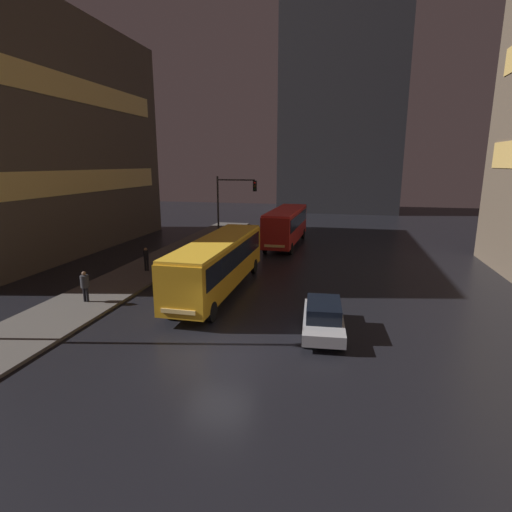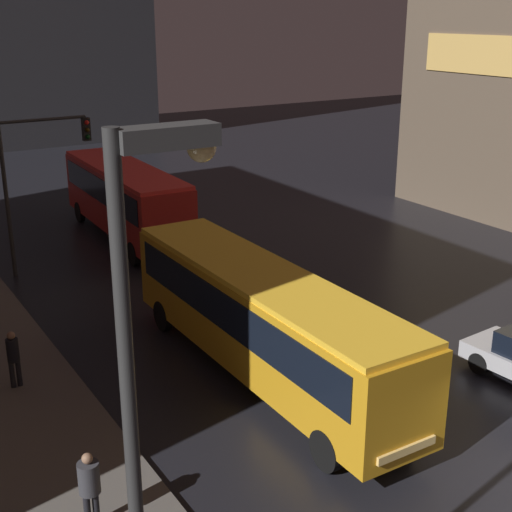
{
  "view_description": "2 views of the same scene",
  "coord_description": "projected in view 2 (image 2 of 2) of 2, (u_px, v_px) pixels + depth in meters",
  "views": [
    {
      "loc": [
        4.61,
        -13.83,
        7.43
      ],
      "look_at": [
        -0.85,
        10.5,
        1.62
      ],
      "focal_mm": 28.0,
      "sensor_mm": 36.0,
      "label": 1
    },
    {
      "loc": [
        -12.23,
        -7.67,
        9.95
      ],
      "look_at": [
        -0.99,
        10.39,
        2.62
      ],
      "focal_mm": 50.0,
      "sensor_mm": 36.0,
      "label": 2
    }
  ],
  "objects": [
    {
      "name": "traffic_light_main",
      "position": [
        35.0,
        166.0,
        27.42
      ],
      "size": [
        3.56,
        0.35,
        6.33
      ],
      "color": "#2D2D2D",
      "rests_on": "ground"
    },
    {
      "name": "sidewalk_left",
      "position": [
        9.0,
        402.0,
        19.01
      ],
      "size": [
        4.0,
        48.0,
        0.15
      ],
      "color": "#56514C",
      "rests_on": "ground"
    },
    {
      "name": "street_lamp_sidewalk",
      "position": [
        147.0,
        395.0,
        8.1
      ],
      "size": [
        1.25,
        0.36,
        8.72
      ],
      "color": "#2D2D2D",
      "rests_on": "sidewalk_left"
    },
    {
      "name": "pedestrian_mid",
      "position": [
        89.0,
        482.0,
        14.0
      ],
      "size": [
        0.52,
        0.52,
        1.69
      ],
      "rotation": [
        0.0,
        0.0,
        4.92
      ],
      "color": "black",
      "rests_on": "sidewalk_left"
    },
    {
      "name": "bus_near",
      "position": [
        263.0,
        314.0,
        19.81
      ],
      "size": [
        2.48,
        11.76,
        3.18
      ],
      "rotation": [
        0.0,
        0.0,
        3.14
      ],
      "color": "orange",
      "rests_on": "ground"
    },
    {
      "name": "bus_far",
      "position": [
        125.0,
        194.0,
        32.33
      ],
      "size": [
        2.74,
        10.37,
        3.34
      ],
      "rotation": [
        0.0,
        0.0,
        3.11
      ],
      "color": "#AD1E19",
      "rests_on": "ground"
    },
    {
      "name": "pedestrian_near",
      "position": [
        13.0,
        355.0,
        19.34
      ],
      "size": [
        0.45,
        0.45,
        1.65
      ],
      "rotation": [
        0.0,
        0.0,
        2.05
      ],
      "color": "black",
      "rests_on": "sidewalk_left"
    }
  ]
}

